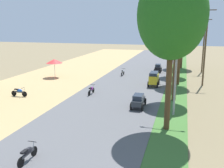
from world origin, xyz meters
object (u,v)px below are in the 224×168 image
Objects in this scene: median_tree_fourth at (179,35)px; car_hatchback_black at (158,68)px; parked_motorbike_fifth at (19,92)px; streetlamp_near at (176,61)px; motorbike_ahead_second at (28,153)px; median_tree_nearest at (172,16)px; median_tree_third at (181,29)px; median_tree_fifth at (183,32)px; car_sedan_charcoal at (138,100)px; utility_pole_far at (204,44)px; utility_pole_near at (205,45)px; streetlamp_mid at (180,44)px; streetlamp_far at (182,40)px; vendor_umbrella at (54,61)px; median_tree_second at (177,26)px; car_van_yellow at (154,78)px; motorbike_ahead_third at (91,90)px.

median_tree_fourth is 3.73× the size of car_hatchback_black.
parked_motorbike_fifth is 0.24× the size of streetlamp_near.
motorbike_ahead_second is (-7.18, -9.61, -3.89)m from streetlamp_near.
parked_motorbike_fifth is at bearing 163.34° from median_tree_nearest.
median_tree_third is 1.05× the size of median_tree_fifth.
car_hatchback_black reaches higher than car_sedan_charcoal.
car_hatchback_black is (-6.47, -2.04, -3.64)m from utility_pole_far.
utility_pole_near is at bearing 64.73° from motorbike_ahead_second.
car_sedan_charcoal is (-3.07, -12.92, -4.08)m from streetlamp_mid.
streetlamp_near is 0.99× the size of streetlamp_far.
median_tree_third reaches higher than car_sedan_charcoal.
car_hatchback_black is (13.35, 7.66, -1.56)m from vendor_umbrella.
median_tree_fifth is at bearing 89.02° from median_tree_second.
vendor_umbrella is 1.05× the size of car_van_yellow.
median_tree_fourth is at bearing 56.71° from motorbike_ahead_third.
median_tree_third is 1.08× the size of streetlamp_mid.
streetlamp_near is 0.91× the size of streetlamp_mid.
car_van_yellow reaches higher than motorbike_ahead_third.
median_tree_nearest reaches higher than car_sedan_charcoal.
median_tree_fifth is 15.27m from car_van_yellow.
car_hatchback_black is 28.74m from motorbike_ahead_second.
median_tree_fourth is at bearing -93.70° from median_tree_fifth.
car_sedan_charcoal is 1.26× the size of motorbike_ahead_second.
median_tree_fifth is at bearing 89.16° from streetlamp_mid.
car_sedan_charcoal is at bearing -92.32° from car_van_yellow.
median_tree_nearest is 1.16× the size of median_tree_second.
utility_pole_near is 7.12m from car_van_yellow.
parked_motorbike_fifth is 16.78m from median_tree_second.
median_tree_fourth is 0.89× the size of utility_pole_far.
car_van_yellow is 1.20× the size of car_hatchback_black.
median_tree_nearest reaches higher than streetlamp_mid.
car_hatchback_black is (-3.15, 4.88, -4.08)m from streetlamp_mid.
streetlamp_near is 4.93m from car_sedan_charcoal.
car_hatchback_black is (-0.08, 17.80, 0.01)m from car_sedan_charcoal.
streetlamp_mid reaches higher than streetlamp_far.
median_tree_fourth is 0.90× the size of streetlamp_mid.
median_tree_fifth is 1.02× the size of utility_pole_far.
vendor_umbrella is at bearing -150.16° from car_hatchback_black.
streetlamp_mid is 4.15× the size of car_hatchback_black.
median_tree_third reaches higher than car_van_yellow.
streetlamp_near is 19.46m from car_hatchback_black.
motorbike_ahead_third is at bearing -113.84° from median_tree_fifth.
streetlamp_near is (0.35, 3.08, -3.32)m from median_tree_nearest.
motorbike_ahead_second is (-10.49, -30.49, -3.81)m from utility_pole_far.
median_tree_fifth is at bearing 55.28° from parked_motorbike_fifth.
median_tree_third is at bearing -89.89° from streetlamp_far.
streetlamp_near is at bearing -103.88° from utility_pole_near.
utility_pole_near is (2.90, -2.22, 0.02)m from streetlamp_mid.
median_tree_nearest is at bearing -102.37° from utility_pole_near.
utility_pole_near is 4.65× the size of car_hatchback_black.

